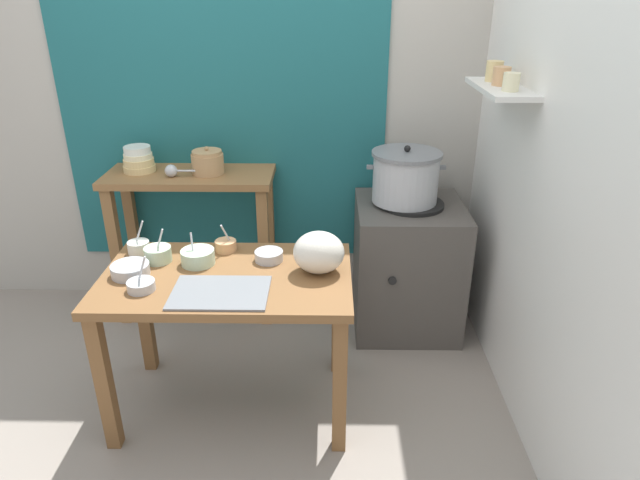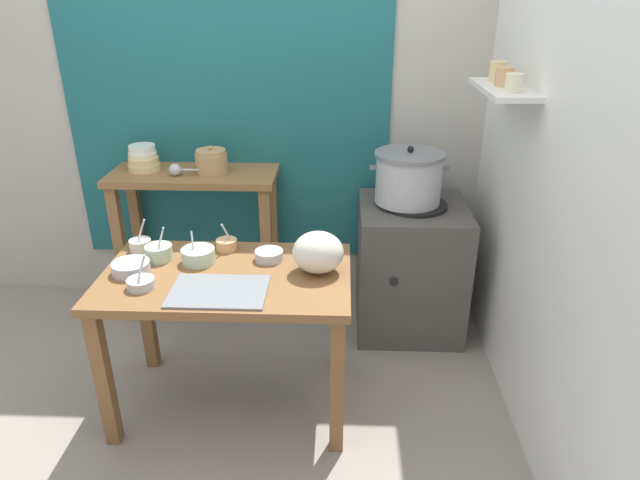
{
  "view_description": "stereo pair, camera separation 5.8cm",
  "coord_description": "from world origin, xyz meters",
  "px_view_note": "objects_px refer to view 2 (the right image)",
  "views": [
    {
      "loc": [
        0.47,
        -2.21,
        1.88
      ],
      "look_at": [
        0.43,
        0.1,
        0.82
      ],
      "focal_mm": 31.23,
      "sensor_mm": 36.0,
      "label": 1
    },
    {
      "loc": [
        0.52,
        -2.21,
        1.88
      ],
      "look_at": [
        0.43,
        0.1,
        0.82
      ],
      "focal_mm": 31.23,
      "sensor_mm": 36.0,
      "label": 2
    }
  ],
  "objects_px": {
    "prep_table": "(228,295)",
    "back_shelf_table": "(196,208)",
    "clay_pot": "(211,161)",
    "prep_bowl_1": "(227,244)",
    "ladle": "(177,170)",
    "prep_bowl_6": "(131,267)",
    "prep_bowl_2": "(269,255)",
    "stove_block": "(410,267)",
    "prep_bowl_7": "(323,247)",
    "serving_tray": "(219,291)",
    "bowl_stack_enamel": "(143,159)",
    "prep_bowl_5": "(140,245)",
    "prep_bowl_0": "(198,255)",
    "prep_bowl_3": "(141,283)",
    "steamer_pot": "(409,177)",
    "prep_bowl_4": "(159,252)",
    "plastic_bag": "(318,252)"
  },
  "relations": [
    {
      "from": "steamer_pot",
      "to": "prep_bowl_2",
      "type": "height_order",
      "value": "steamer_pot"
    },
    {
      "from": "prep_bowl_0",
      "to": "prep_bowl_7",
      "type": "distance_m",
      "value": 0.58
    },
    {
      "from": "stove_block",
      "to": "prep_bowl_1",
      "type": "xyz_separation_m",
      "value": [
        -0.95,
        -0.51,
        0.37
      ]
    },
    {
      "from": "back_shelf_table",
      "to": "bowl_stack_enamel",
      "type": "bearing_deg",
      "value": 172.98
    },
    {
      "from": "prep_bowl_7",
      "to": "prep_bowl_1",
      "type": "bearing_deg",
      "value": 177.67
    },
    {
      "from": "prep_table",
      "to": "steamer_pot",
      "type": "bearing_deg",
      "value": 41.46
    },
    {
      "from": "bowl_stack_enamel",
      "to": "prep_bowl_6",
      "type": "xyz_separation_m",
      "value": [
        0.23,
        -0.93,
        -0.22
      ]
    },
    {
      "from": "serving_tray",
      "to": "prep_bowl_6",
      "type": "bearing_deg",
      "value": 159.62
    },
    {
      "from": "serving_tray",
      "to": "prep_bowl_3",
      "type": "height_order",
      "value": "prep_bowl_3"
    },
    {
      "from": "prep_table",
      "to": "back_shelf_table",
      "type": "relative_size",
      "value": 1.15
    },
    {
      "from": "serving_tray",
      "to": "prep_bowl_1",
      "type": "bearing_deg",
      "value": 96.31
    },
    {
      "from": "clay_pot",
      "to": "serving_tray",
      "type": "relative_size",
      "value": 0.45
    },
    {
      "from": "bowl_stack_enamel",
      "to": "plastic_bag",
      "type": "xyz_separation_m",
      "value": [
        1.05,
        -0.88,
        -0.15
      ]
    },
    {
      "from": "ladle",
      "to": "plastic_bag",
      "type": "relative_size",
      "value": 1.14
    },
    {
      "from": "prep_bowl_5",
      "to": "prep_bowl_6",
      "type": "relative_size",
      "value": 0.96
    },
    {
      "from": "prep_bowl_7",
      "to": "stove_block",
      "type": "bearing_deg",
      "value": 47.08
    },
    {
      "from": "plastic_bag",
      "to": "clay_pot",
      "type": "bearing_deg",
      "value": 127.24
    },
    {
      "from": "steamer_pot",
      "to": "plastic_bag",
      "type": "bearing_deg",
      "value": -122.14
    },
    {
      "from": "ladle",
      "to": "prep_bowl_5",
      "type": "xyz_separation_m",
      "value": [
        -0.03,
        -0.61,
        -0.18
      ]
    },
    {
      "from": "stove_block",
      "to": "prep_bowl_6",
      "type": "relative_size",
      "value": 4.7
    },
    {
      "from": "bowl_stack_enamel",
      "to": "serving_tray",
      "type": "distance_m",
      "value": 1.29
    },
    {
      "from": "prep_bowl_1",
      "to": "ladle",
      "type": "bearing_deg",
      "value": 123.67
    },
    {
      "from": "stove_block",
      "to": "prep_bowl_4",
      "type": "relative_size",
      "value": 4.86
    },
    {
      "from": "prep_bowl_4",
      "to": "ladle",
      "type": "bearing_deg",
      "value": 97.4
    },
    {
      "from": "prep_table",
      "to": "clay_pot",
      "type": "bearing_deg",
      "value": 105.14
    },
    {
      "from": "prep_table",
      "to": "steamer_pot",
      "type": "xyz_separation_m",
      "value": [
        0.87,
        0.77,
        0.31
      ]
    },
    {
      "from": "back_shelf_table",
      "to": "bowl_stack_enamel",
      "type": "xyz_separation_m",
      "value": [
        -0.29,
        0.04,
        0.29
      ]
    },
    {
      "from": "bowl_stack_enamel",
      "to": "serving_tray",
      "type": "xyz_separation_m",
      "value": [
        0.65,
        -1.09,
        -0.24
      ]
    },
    {
      "from": "stove_block",
      "to": "prep_bowl_7",
      "type": "xyz_separation_m",
      "value": [
        -0.49,
        -0.53,
        0.36
      ]
    },
    {
      "from": "stove_block",
      "to": "prep_bowl_0",
      "type": "relative_size",
      "value": 5.11
    },
    {
      "from": "ladle",
      "to": "prep_bowl_2",
      "type": "xyz_separation_m",
      "value": [
        0.6,
        -0.68,
        -0.19
      ]
    },
    {
      "from": "serving_tray",
      "to": "clay_pot",
      "type": "bearing_deg",
      "value": 102.95
    },
    {
      "from": "bowl_stack_enamel",
      "to": "prep_bowl_1",
      "type": "height_order",
      "value": "bowl_stack_enamel"
    },
    {
      "from": "steamer_pot",
      "to": "clay_pot",
      "type": "relative_size",
      "value": 2.38
    },
    {
      "from": "prep_table",
      "to": "back_shelf_table",
      "type": "xyz_separation_m",
      "value": [
        -0.35,
        0.88,
        0.07
      ]
    },
    {
      "from": "stove_block",
      "to": "clay_pot",
      "type": "xyz_separation_m",
      "value": [
        -1.15,
        0.13,
        0.58
      ]
    },
    {
      "from": "ladle",
      "to": "prep_bowl_6",
      "type": "distance_m",
      "value": 0.85
    },
    {
      "from": "prep_table",
      "to": "serving_tray",
      "type": "height_order",
      "value": "serving_tray"
    },
    {
      "from": "prep_bowl_6",
      "to": "prep_bowl_1",
      "type": "bearing_deg",
      "value": 34.31
    },
    {
      "from": "prep_bowl_3",
      "to": "prep_bowl_7",
      "type": "distance_m",
      "value": 0.84
    },
    {
      "from": "serving_tray",
      "to": "prep_bowl_7",
      "type": "bearing_deg",
      "value": 43.22
    },
    {
      "from": "ladle",
      "to": "clay_pot",
      "type": "bearing_deg",
      "value": 19.2
    },
    {
      "from": "stove_block",
      "to": "prep_bowl_7",
      "type": "distance_m",
      "value": 0.81
    },
    {
      "from": "prep_bowl_2",
      "to": "prep_bowl_7",
      "type": "xyz_separation_m",
      "value": [
        0.25,
        0.09,
        0.0
      ]
    },
    {
      "from": "prep_table",
      "to": "prep_bowl_3",
      "type": "distance_m",
      "value": 0.38
    },
    {
      "from": "ladle",
      "to": "serving_tray",
      "type": "distance_m",
      "value": 1.09
    },
    {
      "from": "prep_table",
      "to": "clay_pot",
      "type": "height_order",
      "value": "clay_pot"
    },
    {
      "from": "steamer_pot",
      "to": "serving_tray",
      "type": "xyz_separation_m",
      "value": [
        -0.87,
        -0.94,
        -0.2
      ]
    },
    {
      "from": "prep_bowl_2",
      "to": "prep_bowl_0",
      "type": "bearing_deg",
      "value": -173.02
    },
    {
      "from": "prep_bowl_5",
      "to": "prep_bowl_6",
      "type": "xyz_separation_m",
      "value": [
        0.03,
        -0.22,
        -0.0
      ]
    }
  ]
}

